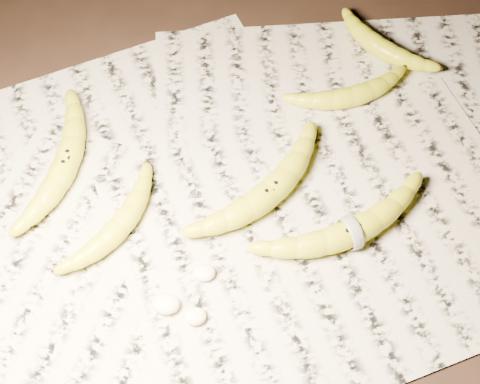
{
  "coord_description": "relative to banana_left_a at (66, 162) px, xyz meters",
  "views": [
    {
      "loc": [
        -0.03,
        -0.45,
        0.8
      ],
      "look_at": [
        0.03,
        -0.0,
        0.05
      ],
      "focal_mm": 50.0,
      "sensor_mm": 36.0,
      "label": 1
    }
  ],
  "objects": [
    {
      "name": "flesh_chunk_b",
      "position": [
        0.16,
        -0.24,
        -0.01
      ],
      "size": [
        0.03,
        0.02,
        0.02
      ],
      "primitive_type": "ellipsoid",
      "color": "#F8EAC0",
      "rests_on": "newspaper_patch"
    },
    {
      "name": "banana_upper_a",
      "position": [
        0.42,
        0.07,
        -0.0
      ],
      "size": [
        0.17,
        0.08,
        0.03
      ],
      "primitive_type": null,
      "rotation": [
        0.0,
        0.0,
        0.17
      ],
      "color": "gold",
      "rests_on": "newspaper_patch"
    },
    {
      "name": "ground",
      "position": [
        0.21,
        -0.09,
        -0.03
      ],
      "size": [
        3.0,
        3.0,
        0.0
      ],
      "primitive_type": "plane",
      "color": "black",
      "rests_on": "ground"
    },
    {
      "name": "flesh_chunk_a",
      "position": [
        0.13,
        -0.22,
        -0.01
      ],
      "size": [
        0.03,
        0.03,
        0.02
      ],
      "primitive_type": "ellipsoid",
      "color": "#F8EAC0",
      "rests_on": "newspaper_patch"
    },
    {
      "name": "banana_upper_b",
      "position": [
        0.48,
        0.16,
        -0.0
      ],
      "size": [
        0.14,
        0.15,
        0.03
      ],
      "primitive_type": null,
      "rotation": [
        0.0,
        0.0,
        -0.87
      ],
      "color": "gold",
      "rests_on": "newspaper_patch"
    },
    {
      "name": "banana_center",
      "position": [
        0.27,
        -0.08,
        0.0
      ],
      "size": [
        0.21,
        0.18,
        0.04
      ],
      "primitive_type": null,
      "rotation": [
        0.0,
        0.0,
        0.66
      ],
      "color": "gold",
      "rests_on": "newspaper_patch"
    },
    {
      "name": "newspaper_patch",
      "position": [
        0.21,
        -0.09,
        -0.02
      ],
      "size": [
        0.9,
        0.7,
        0.01
      ],
      "primitive_type": "cube",
      "color": "#B3AE99",
      "rests_on": "ground"
    },
    {
      "name": "banana_left_b",
      "position": [
        0.07,
        -0.11,
        -0.0
      ],
      "size": [
        0.15,
        0.16,
        0.03
      ],
      "primitive_type": null,
      "rotation": [
        0.0,
        0.0,
        0.87
      ],
      "color": "gold",
      "rests_on": "newspaper_patch"
    },
    {
      "name": "banana_taped",
      "position": [
        0.37,
        -0.16,
        0.0
      ],
      "size": [
        0.24,
        0.13,
        0.04
      ],
      "primitive_type": null,
      "rotation": [
        0.0,
        0.0,
        0.32
      ],
      "color": "gold",
      "rests_on": "newspaper_patch"
    },
    {
      "name": "measuring_tape",
      "position": [
        0.37,
        -0.16,
        0.0
      ],
      "size": [
        0.02,
        0.05,
        0.05
      ],
      "primitive_type": "torus",
      "rotation": [
        0.0,
        1.57,
        0.32
      ],
      "color": "white",
      "rests_on": "newspaper_patch"
    },
    {
      "name": "banana_left_a",
      "position": [
        0.0,
        0.0,
        0.0
      ],
      "size": [
        0.12,
        0.22,
        0.04
      ],
      "primitive_type": null,
      "rotation": [
        0.0,
        0.0,
        1.25
      ],
      "color": "gold",
      "rests_on": "newspaper_patch"
    },
    {
      "name": "flesh_chunk_c",
      "position": [
        0.18,
        -0.18,
        -0.01
      ],
      "size": [
        0.03,
        0.02,
        0.02
      ],
      "primitive_type": "ellipsoid",
      "color": "#F8EAC0",
      "rests_on": "newspaper_patch"
    }
  ]
}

